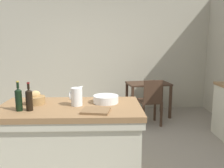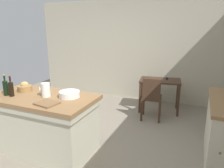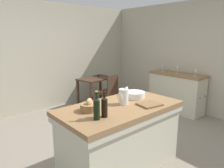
{
  "view_description": "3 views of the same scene",
  "coord_description": "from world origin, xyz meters",
  "px_view_note": "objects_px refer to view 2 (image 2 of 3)",
  "views": [
    {
      "loc": [
        0.07,
        -3.13,
        1.63
      ],
      "look_at": [
        0.19,
        0.61,
        0.95
      ],
      "focal_mm": 37.86,
      "sensor_mm": 36.0,
      "label": 1
    },
    {
      "loc": [
        1.83,
        -2.85,
        1.9
      ],
      "look_at": [
        0.43,
        0.45,
        0.93
      ],
      "focal_mm": 33.95,
      "sensor_mm": 36.0,
      "label": 2
    },
    {
      "loc": [
        -2.12,
        -2.38,
        1.78
      ],
      "look_at": [
        0.29,
        0.4,
        0.94
      ],
      "focal_mm": 33.36,
      "sensor_mm": 36.0,
      "label": 3
    }
  ],
  "objects_px": {
    "island_table": "(43,121)",
    "pitcher": "(46,90)",
    "wash_bowl": "(69,94)",
    "wine_bottle_amber": "(6,87)",
    "writing_desk": "(160,85)",
    "wooden_chair": "(151,97)",
    "wine_bottle_dark": "(11,88)",
    "cutting_board": "(47,103)",
    "bread_basket": "(25,88)"
  },
  "relations": [
    {
      "from": "island_table",
      "to": "pitcher",
      "type": "xyz_separation_m",
      "value": [
        0.08,
        0.02,
        0.52
      ]
    },
    {
      "from": "wash_bowl",
      "to": "wine_bottle_amber",
      "type": "bearing_deg",
      "value": -161.76
    },
    {
      "from": "island_table",
      "to": "writing_desk",
      "type": "bearing_deg",
      "value": 60.16
    },
    {
      "from": "wooden_chair",
      "to": "pitcher",
      "type": "relative_size",
      "value": 3.65
    },
    {
      "from": "pitcher",
      "to": "writing_desk",
      "type": "bearing_deg",
      "value": 61.41
    },
    {
      "from": "island_table",
      "to": "wine_bottle_dark",
      "type": "bearing_deg",
      "value": -157.33
    },
    {
      "from": "wooden_chair",
      "to": "wine_bottle_dark",
      "type": "bearing_deg",
      "value": -131.16
    },
    {
      "from": "wooden_chair",
      "to": "cutting_board",
      "type": "xyz_separation_m",
      "value": [
        -0.99,
        -2.01,
        0.41
      ]
    },
    {
      "from": "bread_basket",
      "to": "wine_bottle_amber",
      "type": "distance_m",
      "value": 0.3
    },
    {
      "from": "wash_bowl",
      "to": "wine_bottle_dark",
      "type": "relative_size",
      "value": 0.99
    },
    {
      "from": "cutting_board",
      "to": "wine_bottle_dark",
      "type": "height_order",
      "value": "wine_bottle_dark"
    },
    {
      "from": "cutting_board",
      "to": "pitcher",
      "type": "bearing_deg",
      "value": 131.61
    },
    {
      "from": "cutting_board",
      "to": "writing_desk",
      "type": "bearing_deg",
      "value": 68.09
    },
    {
      "from": "wine_bottle_amber",
      "to": "wooden_chair",
      "type": "bearing_deg",
      "value": 47.09
    },
    {
      "from": "writing_desk",
      "to": "bread_basket",
      "type": "xyz_separation_m",
      "value": [
        -1.77,
        -2.25,
        0.33
      ]
    },
    {
      "from": "wine_bottle_amber",
      "to": "writing_desk",
      "type": "bearing_deg",
      "value": 53.58
    },
    {
      "from": "wine_bottle_dark",
      "to": "wine_bottle_amber",
      "type": "relative_size",
      "value": 0.96
    },
    {
      "from": "bread_basket",
      "to": "island_table",
      "type": "bearing_deg",
      "value": -14.39
    },
    {
      "from": "wash_bowl",
      "to": "bread_basket",
      "type": "bearing_deg",
      "value": -178.03
    },
    {
      "from": "wash_bowl",
      "to": "pitcher",
      "type": "bearing_deg",
      "value": -161.31
    },
    {
      "from": "writing_desk",
      "to": "wine_bottle_amber",
      "type": "height_order",
      "value": "wine_bottle_amber"
    },
    {
      "from": "island_table",
      "to": "writing_desk",
      "type": "relative_size",
      "value": 1.69
    },
    {
      "from": "wash_bowl",
      "to": "cutting_board",
      "type": "bearing_deg",
      "value": -106.29
    },
    {
      "from": "writing_desk",
      "to": "cutting_board",
      "type": "relative_size",
      "value": 3.4
    },
    {
      "from": "bread_basket",
      "to": "wooden_chair",
      "type": "bearing_deg",
      "value": 44.22
    },
    {
      "from": "pitcher",
      "to": "wine_bottle_dark",
      "type": "height_order",
      "value": "wine_bottle_dark"
    },
    {
      "from": "pitcher",
      "to": "wash_bowl",
      "type": "height_order",
      "value": "pitcher"
    },
    {
      "from": "island_table",
      "to": "wooden_chair",
      "type": "bearing_deg",
      "value": 53.88
    },
    {
      "from": "wine_bottle_dark",
      "to": "wine_bottle_amber",
      "type": "distance_m",
      "value": 0.11
    },
    {
      "from": "island_table",
      "to": "pitcher",
      "type": "relative_size",
      "value": 6.55
    },
    {
      "from": "pitcher",
      "to": "wash_bowl",
      "type": "xyz_separation_m",
      "value": [
        0.34,
        0.11,
        -0.06
      ]
    },
    {
      "from": "wooden_chair",
      "to": "island_table",
      "type": "bearing_deg",
      "value": -126.12
    },
    {
      "from": "cutting_board",
      "to": "wine_bottle_amber",
      "type": "xyz_separation_m",
      "value": [
        -0.82,
        0.07,
        0.12
      ]
    },
    {
      "from": "pitcher",
      "to": "wooden_chair",
      "type": "bearing_deg",
      "value": 55.26
    },
    {
      "from": "island_table",
      "to": "wash_bowl",
      "type": "bearing_deg",
      "value": 18.05
    },
    {
      "from": "wash_bowl",
      "to": "writing_desk",
      "type": "bearing_deg",
      "value": 67.19
    },
    {
      "from": "writing_desk",
      "to": "cutting_board",
      "type": "xyz_separation_m",
      "value": [
        -1.04,
        -2.59,
        0.28
      ]
    },
    {
      "from": "pitcher",
      "to": "bread_basket",
      "type": "height_order",
      "value": "pitcher"
    },
    {
      "from": "island_table",
      "to": "pitcher",
      "type": "distance_m",
      "value": 0.53
    },
    {
      "from": "wooden_chair",
      "to": "bread_basket",
      "type": "xyz_separation_m",
      "value": [
        -1.71,
        -1.67,
        0.45
      ]
    },
    {
      "from": "bread_basket",
      "to": "wine_bottle_dark",
      "type": "bearing_deg",
      "value": -86.86
    },
    {
      "from": "wooden_chair",
      "to": "bread_basket",
      "type": "height_order",
      "value": "bread_basket"
    },
    {
      "from": "writing_desk",
      "to": "wine_bottle_amber",
      "type": "distance_m",
      "value": 3.17
    },
    {
      "from": "wash_bowl",
      "to": "bread_basket",
      "type": "height_order",
      "value": "bread_basket"
    },
    {
      "from": "writing_desk",
      "to": "wooden_chair",
      "type": "bearing_deg",
      "value": -95.56
    },
    {
      "from": "writing_desk",
      "to": "bread_basket",
      "type": "bearing_deg",
      "value": -128.2
    },
    {
      "from": "writing_desk",
      "to": "wine_bottle_dark",
      "type": "distance_m",
      "value": 3.1
    },
    {
      "from": "pitcher",
      "to": "cutting_board",
      "type": "distance_m",
      "value": 0.36
    },
    {
      "from": "writing_desk",
      "to": "pitcher",
      "type": "bearing_deg",
      "value": -118.59
    },
    {
      "from": "wooden_chair",
      "to": "wash_bowl",
      "type": "xyz_separation_m",
      "value": [
        -0.88,
        -1.64,
        0.44
      ]
    }
  ]
}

